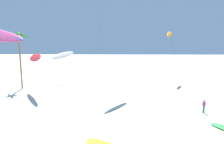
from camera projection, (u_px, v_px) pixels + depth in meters
palm_tree_1 at (19, 39)px, 35.16m from camera, size 4.93×4.99×10.87m
flying_kite_0 at (169, 34)px, 41.11m from camera, size 3.64×7.30×11.81m
flying_kite_2 at (63, 55)px, 41.22m from camera, size 6.22×6.78×7.31m
flying_kite_5 at (35, 58)px, 31.52m from camera, size 5.58×9.98×7.20m
person_near_right at (204, 106)px, 23.49m from camera, size 0.29×0.48×1.72m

